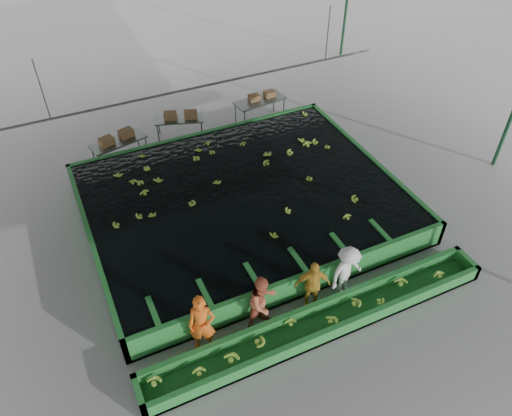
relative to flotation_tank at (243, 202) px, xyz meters
name	(u,v)px	position (x,y,z in m)	size (l,w,h in m)	color
ground	(263,241)	(0.00, -1.50, -0.45)	(80.00, 80.00, 0.00)	gray
shed_roof	(264,100)	(0.00, -1.50, 4.55)	(20.00, 22.00, 0.04)	gray
shed_posts	(263,179)	(0.00, -1.50, 2.05)	(20.00, 22.00, 5.00)	#1A4A2C
flotation_tank	(243,202)	(0.00, 0.00, 0.00)	(10.00, 8.00, 0.90)	#257931
tank_water	(243,193)	(0.00, 0.00, 0.40)	(9.70, 7.70, 0.00)	black
sorting_trough	(322,322)	(0.00, -5.10, -0.20)	(10.00, 1.00, 0.50)	#257931
cableway_rail	(201,87)	(0.00, 3.50, 2.55)	(0.08, 0.08, 14.00)	#59605B
rail_hanger_left	(42,90)	(-5.00, 3.50, 3.55)	(0.04, 0.04, 2.00)	#59605B
rail_hanger_right	(328,34)	(5.00, 3.50, 3.55)	(0.04, 0.04, 2.00)	#59605B
worker_a	(202,324)	(-3.03, -4.30, 0.48)	(0.68, 0.45, 1.87)	orange
worker_b	(263,302)	(-1.36, -4.30, 0.44)	(0.87, 0.67, 1.78)	#C46040
worker_c	(312,285)	(0.12, -4.30, 0.38)	(0.98, 0.41, 1.66)	gold
worker_d	(347,271)	(1.22, -4.30, 0.40)	(1.10, 0.63, 1.70)	white
packing_table_left	(120,151)	(-2.99, 4.66, 0.01)	(2.04, 0.82, 0.93)	#59605B
packing_table_mid	(180,128)	(-0.41, 5.30, -0.02)	(1.91, 0.76, 0.87)	#59605B
packing_table_right	(260,110)	(3.03, 5.09, 0.04)	(2.14, 0.86, 0.98)	#59605B
box_stack_left	(117,140)	(-3.01, 4.67, 0.48)	(1.33, 0.37, 0.29)	brown
box_stack_mid	(181,118)	(-0.34, 5.27, 0.42)	(1.30, 0.36, 0.28)	brown
box_stack_right	(262,98)	(3.16, 5.16, 0.53)	(1.17, 0.32, 0.25)	brown
floating_bananas	(233,179)	(0.00, 0.80, 0.40)	(8.26, 5.63, 0.11)	#94CB3C
trough_bananas	(322,318)	(0.00, -5.10, -0.05)	(9.37, 0.62, 0.12)	#94CB3C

